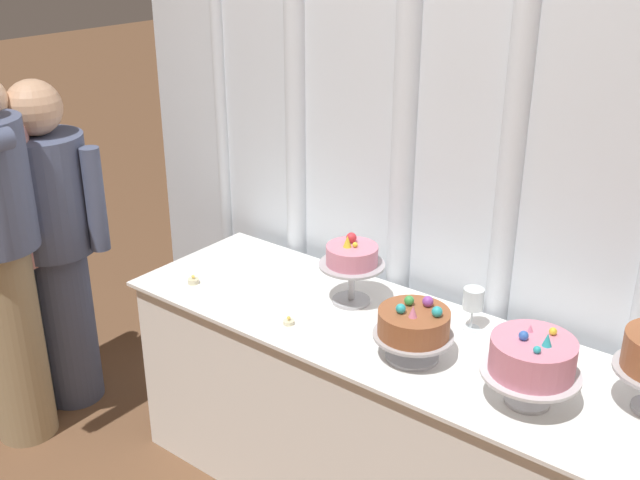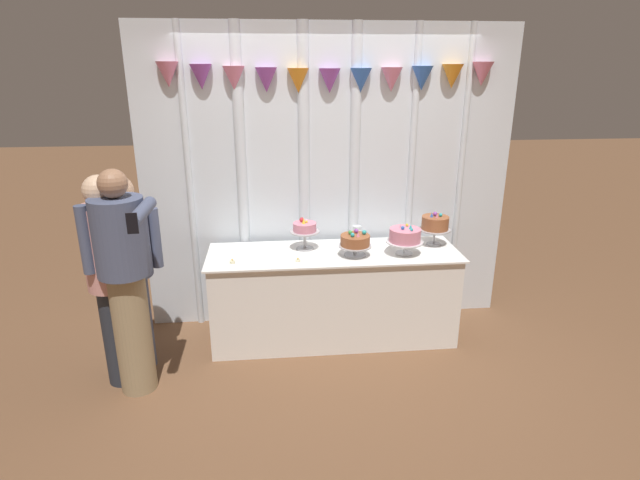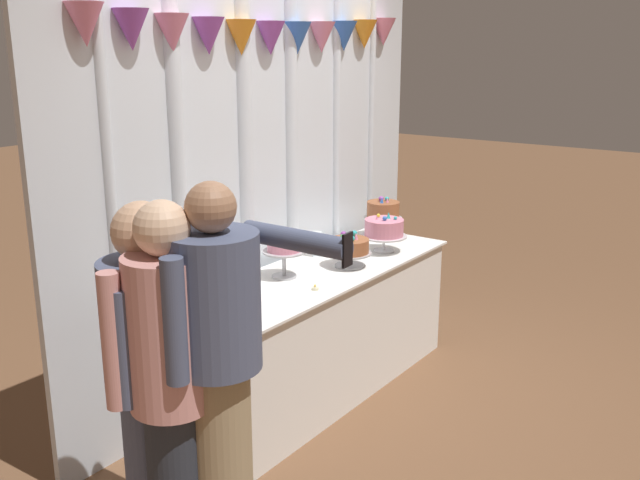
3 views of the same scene
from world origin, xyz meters
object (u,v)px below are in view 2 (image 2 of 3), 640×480
at_px(cake_display_leftmost, 305,229).
at_px(cake_display_midleft, 355,242).
at_px(cake_table, 333,295).
at_px(wine_glass, 357,231).
at_px(tealight_near_left, 298,260).
at_px(guest_girl_blue_dress, 125,276).
at_px(cake_display_rightmost, 435,224).
at_px(cake_display_midright, 405,236).
at_px(guest_man_pink_jacket, 127,269).
at_px(guest_man_dark_suit, 110,274).
at_px(tealight_far_left, 232,262).

xyz_separation_m(cake_display_leftmost, cake_display_midleft, (0.39, -0.20, -0.06)).
height_order(cake_table, wine_glass, wine_glass).
bearing_deg(cake_display_midleft, tealight_near_left, -170.36).
bearing_deg(guest_girl_blue_dress, cake_display_rightmost, 16.19).
relative_size(cake_display_midright, guest_girl_blue_dress, 0.18).
height_order(cake_table, cake_display_midright, cake_display_midright).
xyz_separation_m(guest_man_pink_jacket, guest_girl_blue_dress, (0.07, -0.31, 0.07)).
distance_m(cake_display_midleft, cake_display_midright, 0.41).
distance_m(wine_glass, guest_girl_blue_dress, 1.91).
height_order(cake_display_midleft, guest_girl_blue_dress, guest_girl_blue_dress).
bearing_deg(cake_display_midleft, guest_man_pink_jacket, -173.79).
bearing_deg(cake_table, wine_glass, 40.55).
bearing_deg(tealight_near_left, cake_table, 30.59).
relative_size(cake_table, wine_glass, 13.02).
height_order(cake_table, tealight_near_left, tealight_near_left).
xyz_separation_m(cake_display_rightmost, guest_man_pink_jacket, (-2.47, -0.39, -0.15)).
xyz_separation_m(tealight_near_left, guest_girl_blue_dress, (-1.21, -0.42, 0.09)).
bearing_deg(guest_man_pink_jacket, cake_display_midright, 5.10).
bearing_deg(guest_man_pink_jacket, tealight_near_left, 4.93).
bearing_deg(tealight_near_left, guest_girl_blue_dress, -160.89).
relative_size(guest_man_pink_jacket, guest_girl_blue_dress, 0.94).
xyz_separation_m(cake_display_leftmost, wine_glass, (0.46, 0.10, -0.06)).
bearing_deg(wine_glass, cake_table, -139.45).
relative_size(tealight_near_left, guest_man_pink_jacket, 0.03).
bearing_deg(cake_display_leftmost, cake_display_midleft, -26.77).
bearing_deg(wine_glass, guest_girl_blue_dress, -155.49).
relative_size(tealight_near_left, guest_man_dark_suit, 0.03).
bearing_deg(cake_display_leftmost, guest_girl_blue_dress, -151.48).
height_order(tealight_near_left, guest_girl_blue_dress, guest_girl_blue_dress).
bearing_deg(wine_glass, guest_man_pink_jacket, -165.00).
height_order(tealight_far_left, guest_man_dark_suit, guest_man_dark_suit).
relative_size(cake_display_leftmost, wine_glass, 1.73).
relative_size(cake_display_midleft, tealight_far_left, 6.14).
height_order(cake_table, guest_man_dark_suit, guest_man_dark_suit).
bearing_deg(cake_table, tealight_far_left, -168.43).
height_order(cake_display_leftmost, guest_man_pink_jacket, guest_man_pink_jacket).
bearing_deg(cake_display_leftmost, tealight_far_left, -155.83).
xyz_separation_m(cake_display_midright, guest_girl_blue_dress, (-2.09, -0.50, -0.05)).
distance_m(guest_man_dark_suit, guest_girl_blue_dress, 0.18).
relative_size(cake_display_midright, wine_glass, 1.88).
bearing_deg(tealight_near_left, cake_display_leftmost, 74.78).
distance_m(wine_glass, tealight_near_left, 0.66).
xyz_separation_m(guest_man_dark_suit, guest_girl_blue_dress, (0.13, -0.12, 0.03)).
xyz_separation_m(cake_display_leftmost, tealight_near_left, (-0.08, -0.28, -0.17)).
distance_m(cake_display_rightmost, tealight_far_left, 1.73).
relative_size(cake_display_midright, guest_man_dark_suit, 0.19).
bearing_deg(guest_man_dark_suit, tealight_near_left, 12.46).
distance_m(cake_table, guest_man_dark_suit, 1.78).
xyz_separation_m(cake_display_midleft, guest_man_dark_suit, (-1.81, -0.38, -0.05)).
bearing_deg(cake_table, guest_man_dark_suit, -163.81).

